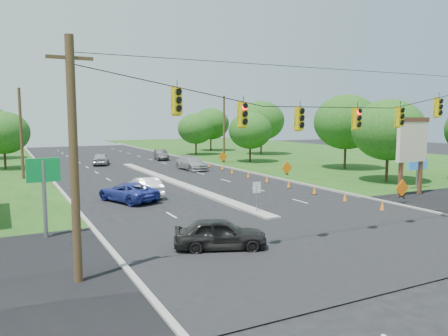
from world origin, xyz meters
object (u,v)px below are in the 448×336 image
pylon_sign (413,145)px  blue_pickup (128,192)px  black_sedan (220,234)px  white_sedan (145,187)px

pylon_sign → blue_pickup: 22.18m
black_sedan → white_sedan: 14.81m
white_sedan → black_sedan: bearing=85.6°
pylon_sign → black_sedan: pylon_sign is taller
pylon_sign → blue_pickup: bearing=159.6°
pylon_sign → white_sedan: size_ratio=1.32×
pylon_sign → white_sedan: bearing=154.7°
blue_pickup → black_sedan: bearing=71.7°
pylon_sign → blue_pickup: (-20.56, 7.64, -3.29)m
pylon_sign → black_sedan: bearing=-163.5°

